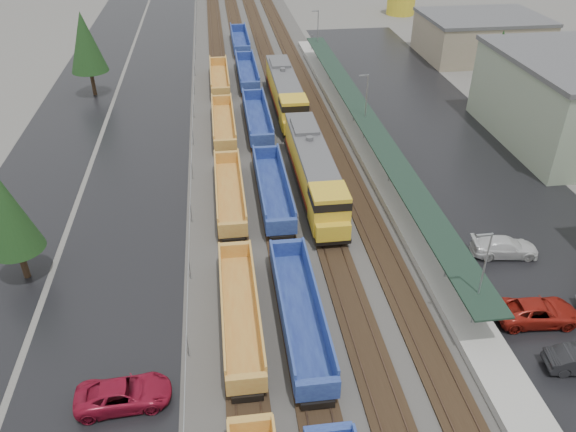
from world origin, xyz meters
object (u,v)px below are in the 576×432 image
locomotive_trail (285,93)px  well_string_yellow (234,243)px  parked_car_west_c (124,394)px  parked_car_east_c (505,247)px  parked_car_east_b (538,312)px  well_string_blue (273,189)px  storage_tank (401,0)px  locomotive_lead (314,171)px

locomotive_trail → well_string_yellow: size_ratio=0.21×
parked_car_west_c → parked_car_east_c: (28.81, 11.04, 0.01)m
parked_car_west_c → parked_car_east_b: bearing=-86.2°
locomotive_trail → well_string_blue: size_ratio=0.17×
well_string_blue → parked_car_east_c: 20.83m
well_string_blue → locomotive_trail: bearing=79.5°
well_string_blue → parked_car_east_b: well_string_blue is taller
well_string_blue → parked_car_east_c: well_string_blue is taller
parked_car_east_c → well_string_blue: bearing=65.4°
storage_tank → parked_car_east_c: storage_tank is taller
well_string_yellow → parked_car_east_b: size_ratio=16.46×
parked_car_west_c → parked_car_east_b: (27.57, 3.44, 0.03)m
locomotive_lead → parked_car_east_b: size_ratio=3.53×
locomotive_trail → parked_car_west_c: size_ratio=3.69×
storage_tank → parked_car_east_c: 83.88m
well_string_blue → parked_car_east_b: (16.38, -18.70, -0.37)m
well_string_yellow → storage_tank: (38.27, 79.29, 1.71)m
parked_car_east_b → parked_car_east_c: size_ratio=1.08×
parked_car_east_b → locomotive_trail: bearing=21.5°
parked_car_west_c → well_string_blue: bearing=-30.1°
well_string_yellow → parked_car_east_b: (20.38, -10.51, -0.32)m
well_string_blue → storage_tank: storage_tank is taller
well_string_yellow → locomotive_lead: bearing=47.7°
well_string_yellow → storage_tank: bearing=64.2°
well_string_blue → parked_car_east_b: 24.87m
storage_tank → parked_car_east_b: (-17.89, -89.79, -2.03)m
storage_tank → parked_car_west_c: 103.74m
locomotive_trail → storage_tank: storage_tank is taller
well_string_blue → parked_car_east_b: size_ratio=20.21×
parked_car_west_c → parked_car_east_c: 30.86m
locomotive_lead → well_string_yellow: (-8.00, -8.78, -1.33)m
well_string_yellow → parked_car_west_c: (-7.19, -13.95, -0.35)m
locomotive_trail → parked_car_east_c: (13.63, -32.69, -1.68)m
storage_tank → well_string_yellow: bearing=-115.8°
well_string_blue → well_string_yellow: bearing=-116.0°
locomotive_trail → parked_car_west_c: (-15.19, -43.73, -1.69)m
well_string_blue → parked_car_east_c: size_ratio=21.76×
parked_car_east_c → parked_car_east_b: bearing=178.3°
locomotive_trail → storage_tank: 58.03m
well_string_yellow → parked_car_east_c: well_string_yellow is taller
well_string_yellow → well_string_blue: well_string_blue is taller
locomotive_trail → storage_tank: bearing=58.6°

